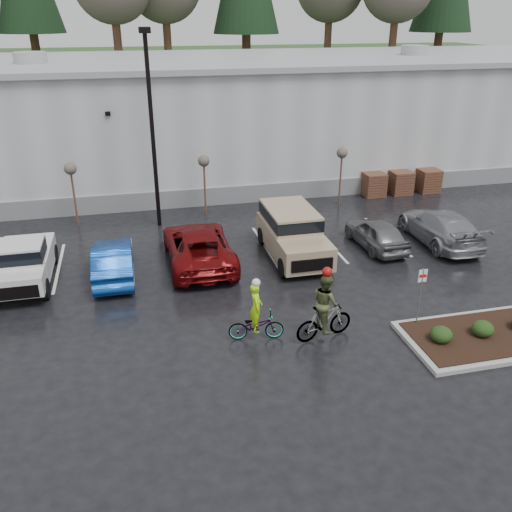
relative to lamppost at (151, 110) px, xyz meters
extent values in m
plane|color=black|center=(4.00, -12.00, -5.69)|extent=(120.00, 120.00, 0.00)
cube|color=#ACAEB1|center=(4.00, 10.00, -2.19)|extent=(60.00, 15.00, 7.00)
cube|color=slate|center=(4.00, 2.45, -5.19)|extent=(60.00, 0.12, 1.00)
cube|color=#999B9E|center=(4.00, 10.00, 1.36)|extent=(60.50, 15.50, 0.30)
cube|color=#243C19|center=(4.00, 33.00, -2.69)|extent=(80.00, 25.00, 6.00)
cylinder|color=black|center=(0.00, 0.00, -1.19)|extent=(0.20, 0.20, 9.00)
cube|color=black|center=(0.00, 0.00, 3.41)|extent=(0.50, 1.00, 0.25)
cylinder|color=#4A2A1D|center=(-4.00, 1.00, -4.29)|extent=(0.10, 0.10, 2.80)
sphere|color=#4B403C|center=(-4.00, 1.00, -2.79)|extent=(0.60, 0.60, 0.60)
cylinder|color=#4A2A1D|center=(2.50, 1.00, -4.29)|extent=(0.10, 0.10, 2.80)
sphere|color=#4B403C|center=(2.50, 1.00, -2.79)|extent=(0.60, 0.60, 0.60)
cylinder|color=#4A2A1D|center=(10.00, 1.00, -4.29)|extent=(0.10, 0.10, 2.80)
sphere|color=#4B403C|center=(10.00, 1.00, -2.79)|extent=(0.60, 0.60, 0.60)
cube|color=#4A2A1D|center=(12.50, 2.00, -5.01)|extent=(1.20, 1.20, 1.35)
cube|color=#4A2A1D|center=(14.20, 2.00, -5.01)|extent=(1.20, 1.20, 1.35)
cube|color=#4A2A1D|center=(16.00, 2.00, -5.01)|extent=(1.20, 1.20, 1.35)
ellipsoid|color=black|center=(8.00, -13.00, -5.27)|extent=(0.70, 0.70, 0.52)
ellipsoid|color=black|center=(9.50, -13.00, -5.27)|extent=(0.70, 0.70, 0.52)
cylinder|color=gray|center=(7.80, -11.80, -4.59)|extent=(0.05, 0.05, 2.20)
cube|color=white|center=(7.80, -11.80, -3.74)|extent=(0.30, 0.02, 0.45)
cube|color=red|center=(7.80, -11.81, -3.74)|extent=(0.26, 0.02, 0.10)
imported|color=#0D3B94|center=(-2.20, -5.46, -4.96)|extent=(1.53, 4.38, 1.44)
imported|color=#65090A|center=(1.32, -4.95, -4.89)|extent=(2.67, 5.74, 1.59)
imported|color=slate|center=(9.39, -5.08, -5.01)|extent=(1.81, 4.03, 1.34)
imported|color=#94969B|center=(12.52, -5.20, -4.92)|extent=(2.27, 5.32, 1.53)
imported|color=#3F3F44|center=(2.33, -11.23, -5.21)|extent=(1.89, 0.90, 0.95)
imported|color=#ADF60D|center=(2.33, -11.23, -4.50)|extent=(0.49, 0.66, 1.66)
sphere|color=silver|center=(2.33, -11.23, -3.63)|extent=(0.27, 0.27, 0.27)
imported|color=#3F3F44|center=(4.51, -11.69, -5.07)|extent=(2.06, 0.98, 1.24)
imported|color=#434E29|center=(4.51, -11.69, -4.36)|extent=(0.70, 1.03, 1.95)
sphere|color=#990C0C|center=(4.51, -11.69, -3.27)|extent=(0.32, 0.32, 0.32)
camera|label=1|loc=(-1.17, -25.95, 4.13)|focal=38.00mm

